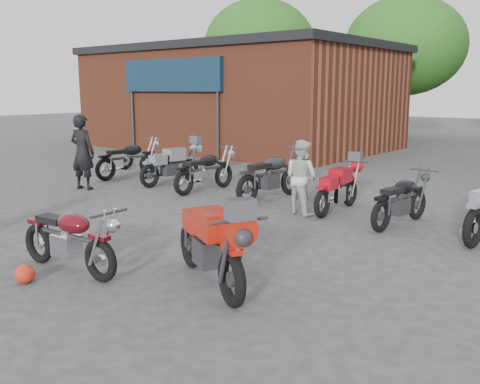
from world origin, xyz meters
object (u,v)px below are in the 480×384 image
Objects in this scene: vintage_motorcycle at (69,235)px; row_bike_2 at (205,168)px; row_bike_0 at (129,157)px; row_bike_3 at (271,173)px; person_dark at (82,152)px; sportbike at (210,240)px; row_bike_4 at (338,186)px; helmet at (25,274)px; row_bike_5 at (402,197)px; row_bike_1 at (171,163)px; person_light at (301,177)px.

vintage_motorcycle is 6.16m from row_bike_2.
row_bike_3 reaches higher than row_bike_0.
person_dark is at bearing 140.07° from vintage_motorcycle.
sportbike is 6.51m from row_bike_2.
row_bike_4 is (1.79, -0.15, -0.08)m from row_bike_3.
row_bike_4 is (1.01, 5.63, 0.00)m from vintage_motorcycle.
row_bike_5 is at bearing 66.66° from helmet.
sportbike is 1.04× the size of row_bike_0.
row_bike_2 is at bearing -95.77° from row_bike_1.
row_bike_2 is (1.40, -0.19, 0.00)m from row_bike_1.
sportbike is at bearing 36.57° from helmet.
row_bike_3 is at bearing 145.79° from sportbike.
row_bike_1 is at bearing -84.80° from row_bike_0.
row_bike_1 is at bearing 93.55° from row_bike_3.
person_dark reaches higher than helmet.
row_bike_5 is at bearing -91.68° from row_bike_2.
row_bike_5 is (2.47, 5.36, -0.00)m from vintage_motorcycle.
row_bike_1 is (-4.55, 0.79, -0.18)m from person_light.
person_dark reaches higher than row_bike_0.
helmet is 0.18× the size of person_light.
row_bike_3 is at bearing -87.71° from row_bike_1.
row_bike_4 is (-0.83, 4.80, -0.07)m from sportbike.
person_light is at bearing 80.52° from vintage_motorcycle.
person_dark is 3.12m from row_bike_2.
person_light is 0.77× the size of row_bike_1.
row_bike_1 reaches higher than row_bike_4.
row_bike_0 is (-5.62, 6.35, 0.47)m from helmet.
row_bike_2 is 1.85m from row_bike_3.
vintage_motorcycle is 1.00× the size of row_bike_5.
row_bike_0 is 8.20m from row_bike_5.
person_light reaches higher than row_bike_2.
vintage_motorcycle is 0.86× the size of row_bike_3.
sportbike is 5.60m from row_bike_3.
person_light is at bearing 83.53° from helmet.
sportbike is 1.14× the size of row_bike_4.
row_bike_3 is (-0.78, 5.78, 0.08)m from vintage_motorcycle.
person_dark is 7.82m from row_bike_5.
person_dark reaches higher than sportbike.
row_bike_4 is at bearing -88.37° from row_bike_2.
row_bike_0 is 4.94m from row_bike_3.
row_bike_5 is (1.94, 0.37, -0.22)m from person_light.
row_bike_0 is 1.70m from row_bike_1.
person_light is (-1.31, 4.16, 0.14)m from sportbike.
row_bike_4 is (6.20, 1.78, -0.40)m from person_dark.
person_dark is 1.25× the size of person_light.
row_bike_2 is at bearing 161.13° from sportbike.
person_dark is at bearing 101.90° from row_bike_4.
row_bike_4 is (6.73, -0.10, -0.05)m from row_bike_0.
row_bike_3 reaches higher than vintage_motorcycle.
sportbike is 7.85× the size of helmet.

